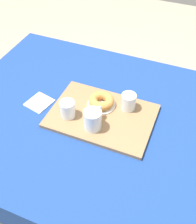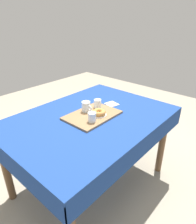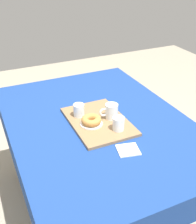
# 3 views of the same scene
# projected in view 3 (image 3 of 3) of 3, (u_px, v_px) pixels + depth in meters

# --- Properties ---
(ground_plane) EXTENTS (6.00, 6.00, 0.00)m
(ground_plane) POSITION_uv_depth(u_px,v_px,m) (98.00, 208.00, 2.03)
(ground_plane) COLOR gray
(dining_table) EXTENTS (1.41, 1.02, 0.74)m
(dining_table) POSITION_uv_depth(u_px,v_px,m) (98.00, 134.00, 1.70)
(dining_table) COLOR navy
(dining_table) RESTS_ON ground
(serving_tray) EXTENTS (0.45, 0.31, 0.02)m
(serving_tray) POSITION_uv_depth(u_px,v_px,m) (98.00, 121.00, 1.63)
(serving_tray) COLOR olive
(serving_tray) RESTS_ON dining_table
(tea_mug_left) EXTENTS (0.07, 0.11, 0.09)m
(tea_mug_left) POSITION_uv_depth(u_px,v_px,m) (111.00, 112.00, 1.63)
(tea_mug_left) COLOR white
(tea_mug_left) RESTS_ON serving_tray
(water_glass_near) EXTENTS (0.06, 0.06, 0.08)m
(water_glass_near) POSITION_uv_depth(u_px,v_px,m) (118.00, 124.00, 1.52)
(water_glass_near) COLOR white
(water_glass_near) RESTS_ON serving_tray
(water_glass_far) EXTENTS (0.06, 0.06, 0.08)m
(water_glass_far) POSITION_uv_depth(u_px,v_px,m) (79.00, 111.00, 1.65)
(water_glass_far) COLOR white
(water_glass_far) RESTS_ON serving_tray
(donut_plate_left) EXTENTS (0.13, 0.13, 0.01)m
(donut_plate_left) POSITION_uv_depth(u_px,v_px,m) (91.00, 124.00, 1.58)
(donut_plate_left) COLOR white
(donut_plate_left) RESTS_ON serving_tray
(sugar_donut_left) EXTENTS (0.11, 0.11, 0.04)m
(sugar_donut_left) POSITION_uv_depth(u_px,v_px,m) (91.00, 120.00, 1.57)
(sugar_donut_left) COLOR #BC7F3D
(sugar_donut_left) RESTS_ON donut_plate_left
(paper_napkin) EXTENTS (0.12, 0.13, 0.01)m
(paper_napkin) POSITION_uv_depth(u_px,v_px,m) (128.00, 150.00, 1.40)
(paper_napkin) COLOR white
(paper_napkin) RESTS_ON dining_table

